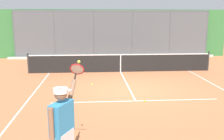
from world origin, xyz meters
TOP-DOWN VIEW (x-y plane):
  - ground_plane at (0.00, 0.00)m, footprint 60.00×60.00m
  - court_line_markings at (0.00, 1.64)m, footprint 7.61×8.99m
  - fence_backdrop at (0.00, -9.30)m, footprint 16.98×1.37m
  - tennis_net at (0.00, -3.58)m, footprint 9.78×0.09m
  - tennis_player at (2.01, 5.59)m, footprint 0.59×1.37m
  - tennis_ball_by_sideline at (1.53, -0.94)m, footprint 0.07×0.07m
  - tennis_ball_near_net at (-0.30, 1.47)m, footprint 0.07×0.07m

SIDE VIEW (x-z plane):
  - ground_plane at x=0.00m, z-range 0.00..0.00m
  - court_line_markings at x=0.00m, z-range 0.00..0.01m
  - tennis_ball_by_sideline at x=1.53m, z-range 0.00..0.07m
  - tennis_ball_near_net at x=-0.30m, z-range 0.00..0.07m
  - tennis_net at x=0.00m, z-range -0.04..1.03m
  - tennis_player at x=2.01m, z-range 0.01..2.00m
  - fence_backdrop at x=0.00m, z-range -0.01..3.45m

